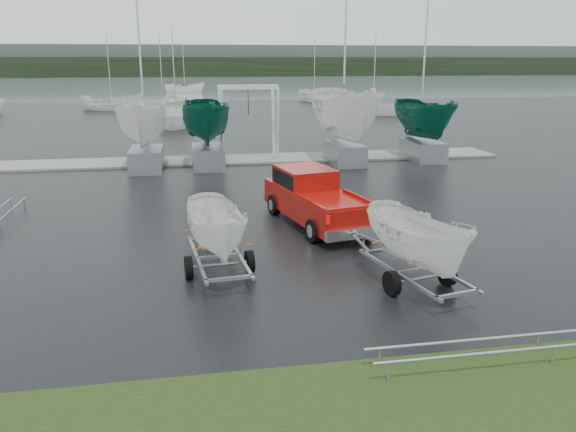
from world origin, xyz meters
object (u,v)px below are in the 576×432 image
(trailer_hitched, at_px, (421,195))
(trailer_parked, at_px, (216,187))
(pickup_truck, at_px, (313,196))
(boat_hoist, at_px, (248,112))

(trailer_hitched, relative_size, trailer_parked, 1.02)
(pickup_truck, relative_size, trailer_hitched, 1.32)
(trailer_hitched, distance_m, boat_hoist, 18.97)
(pickup_truck, bearing_deg, boat_hoist, 81.82)
(boat_hoist, bearing_deg, trailer_parked, -98.88)
(trailer_parked, relative_size, boat_hoist, 1.03)
(pickup_truck, bearing_deg, trailer_parked, -141.15)
(pickup_truck, bearing_deg, trailer_hitched, -90.00)
(pickup_truck, distance_m, trailer_hitched, 6.36)
(trailer_hitched, xyz_separation_m, boat_hoist, (-2.09, 18.86, 0.30))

